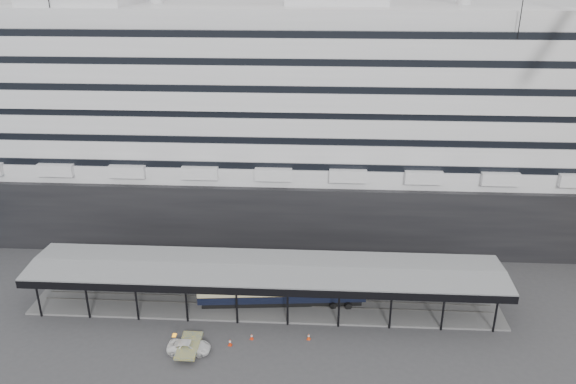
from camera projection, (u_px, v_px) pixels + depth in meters
name	position (u px, v px, depth m)	size (l,w,h in m)	color
ground	(262.00, 328.00, 63.48)	(200.00, 200.00, 0.00)	#3B3B3E
cruise_ship	(281.00, 103.00, 86.08)	(130.00, 30.00, 43.90)	black
platform_canopy	(266.00, 287.00, 67.20)	(56.00, 9.18, 5.30)	slate
port_truck	(189.00, 347.00, 59.43)	(2.10, 4.55, 1.26)	white
pullman_carriage	(282.00, 287.00, 67.08)	(20.15, 4.41, 19.63)	black
traffic_cone_left	(230.00, 342.00, 60.52)	(0.47, 0.47, 0.81)	red
traffic_cone_mid	(252.00, 336.00, 61.53)	(0.46, 0.46, 0.70)	red
traffic_cone_right	(309.00, 336.00, 61.49)	(0.45, 0.45, 0.75)	#F6420D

